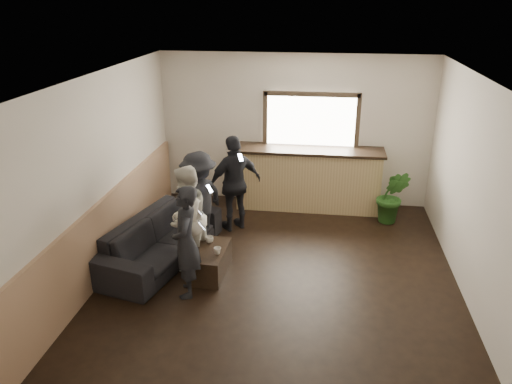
# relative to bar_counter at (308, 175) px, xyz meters

# --- Properties ---
(ground) EXTENTS (5.00, 6.00, 0.01)m
(ground) POSITION_rel_bar_counter_xyz_m (-0.30, -2.70, -0.64)
(ground) COLOR black
(room_shell) EXTENTS (5.01, 6.01, 2.80)m
(room_shell) POSITION_rel_bar_counter_xyz_m (-1.04, -2.70, 0.83)
(room_shell) COLOR silver
(room_shell) RESTS_ON ground
(bar_counter) EXTENTS (2.70, 0.68, 2.13)m
(bar_counter) POSITION_rel_bar_counter_xyz_m (0.00, 0.00, 0.00)
(bar_counter) COLOR tan
(bar_counter) RESTS_ON ground
(sofa) EXTENTS (1.44, 2.46, 0.67)m
(sofa) POSITION_rel_bar_counter_xyz_m (-2.09, -2.33, -0.30)
(sofa) COLOR black
(sofa) RESTS_ON ground
(coffee_table) EXTENTS (0.51, 0.87, 0.38)m
(coffee_table) POSITION_rel_bar_counter_xyz_m (-1.29, -2.62, -0.45)
(coffee_table) COLOR black
(coffee_table) RESTS_ON ground
(cup_a) EXTENTS (0.13, 0.13, 0.09)m
(cup_a) POSITION_rel_bar_counter_xyz_m (-1.33, -2.41, -0.21)
(cup_a) COLOR silver
(cup_a) RESTS_ON coffee_table
(cup_b) EXTENTS (0.14, 0.14, 0.10)m
(cup_b) POSITION_rel_bar_counter_xyz_m (-1.14, -2.73, -0.21)
(cup_b) COLOR silver
(cup_b) RESTS_ON coffee_table
(potted_plant) EXTENTS (0.61, 0.53, 0.98)m
(potted_plant) POSITION_rel_bar_counter_xyz_m (1.48, -0.49, -0.15)
(potted_plant) COLOR #2D6623
(potted_plant) RESTS_ON ground
(person_a) EXTENTS (0.50, 0.61, 1.54)m
(person_a) POSITION_rel_bar_counter_xyz_m (-1.46, -3.16, 0.13)
(person_a) COLOR black
(person_a) RESTS_ON ground
(person_b) EXTENTS (0.72, 0.85, 1.55)m
(person_b) POSITION_rel_bar_counter_xyz_m (-1.64, -2.47, 0.13)
(person_b) COLOR silver
(person_b) RESTS_ON ground
(person_c) EXTENTS (0.95, 1.15, 1.54)m
(person_c) POSITION_rel_bar_counter_xyz_m (-1.64, -1.73, 0.13)
(person_c) COLOR black
(person_c) RESTS_ON ground
(person_d) EXTENTS (1.01, 0.90, 1.64)m
(person_d) POSITION_rel_bar_counter_xyz_m (-1.18, -1.10, 0.18)
(person_d) COLOR black
(person_d) RESTS_ON ground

